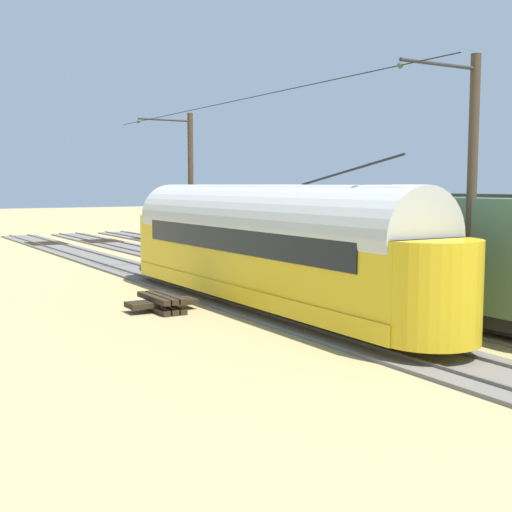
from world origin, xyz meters
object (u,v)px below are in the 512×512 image
object	(u,v)px
vintage_streetcar	(262,244)
switch_stand	(306,250)
catenary_pole_foreground	(189,189)
catenary_pole_mid_near	(470,192)
spare_tie_stack	(161,303)
track_end_bumper	(226,262)
boxcar_adjacent	(430,250)

from	to	relation	value
vintage_streetcar	switch_stand	xyz separation A→B (m)	(-9.67, -11.21, -1.56)
catenary_pole_foreground	switch_stand	size ratio (longest dim) A/B	6.36
catenary_pole_mid_near	switch_stand	distance (m)	19.51
switch_stand	catenary_pole_mid_near	bearing A→B (deg)	68.61
spare_tie_stack	track_end_bumper	world-z (taller)	track_end_bumper
switch_stand	spare_tie_stack	xyz separation A→B (m)	(12.78, 9.66, -0.43)
spare_tie_stack	vintage_streetcar	bearing A→B (deg)	153.50
catenary_pole_foreground	switch_stand	distance (m)	7.79
catenary_pole_mid_near	spare_tie_stack	xyz separation A→B (m)	(5.77, -8.23, -3.83)
switch_stand	track_end_bumper	distance (m)	5.67
catenary_pole_foreground	switch_stand	bearing A→B (deg)	178.26
catenary_pole_foreground	track_end_bumper	world-z (taller)	catenary_pole_foreground
vintage_streetcar	catenary_pole_mid_near	world-z (taller)	catenary_pole_mid_near
catenary_pole_mid_near	spare_tie_stack	world-z (taller)	catenary_pole_mid_near
catenary_pole_mid_near	track_end_bumper	bearing A→B (deg)	-94.82
spare_tie_stack	catenary_pole_foreground	bearing A→B (deg)	-120.31
catenary_pole_foreground	switch_stand	xyz separation A→B (m)	(-7.01, 0.21, -3.40)
switch_stand	track_end_bumper	size ratio (longest dim) A/B	0.69
vintage_streetcar	track_end_bumper	world-z (taller)	vintage_streetcar
catenary_pole_foreground	track_end_bumper	xyz separation A→B (m)	(-1.43, 1.17, -3.70)
catenary_pole_mid_near	track_end_bumper	distance (m)	17.39
boxcar_adjacent	track_end_bumper	size ratio (longest dim) A/B	6.94
switch_stand	spare_tie_stack	bearing A→B (deg)	37.09
catenary_pole_foreground	spare_tie_stack	xyz separation A→B (m)	(5.77, 9.88, -3.83)
track_end_bumper	catenary_pole_mid_near	bearing A→B (deg)	85.18
boxcar_adjacent	track_end_bumper	xyz separation A→B (m)	(-0.00, -14.07, -1.76)
boxcar_adjacent	catenary_pole_foreground	bearing A→B (deg)	-84.67
track_end_bumper	switch_stand	bearing A→B (deg)	-170.22
switch_stand	catenary_pole_foreground	bearing A→B (deg)	-1.74
spare_tie_stack	switch_stand	bearing A→B (deg)	-142.91
vintage_streetcar	track_end_bumper	xyz separation A→B (m)	(-4.09, -10.25, -1.87)
boxcar_adjacent	spare_tie_stack	world-z (taller)	boxcar_adjacent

